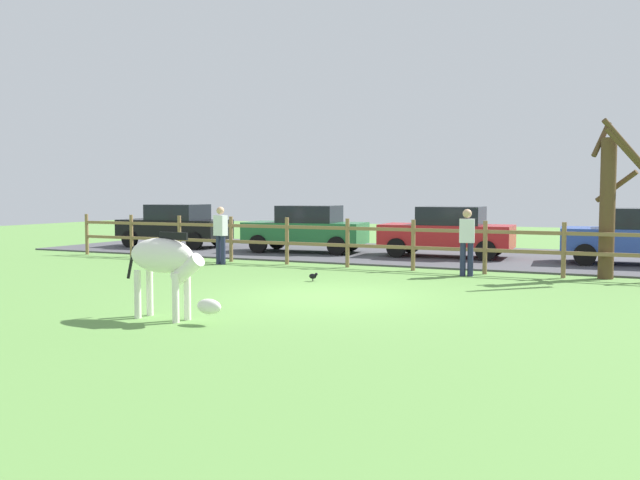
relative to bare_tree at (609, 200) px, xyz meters
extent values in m
plane|color=#5B8C42|center=(-4.85, -5.27, -1.85)|extent=(60.00, 60.00, 0.00)
cube|color=#47474C|center=(-4.85, 4.03, -1.83)|extent=(28.00, 7.40, 0.05)
cylinder|color=olive|center=(-15.85, -0.27, -1.19)|extent=(0.11, 0.11, 1.34)
cylinder|color=olive|center=(-13.99, -0.27, -1.19)|extent=(0.11, 0.11, 1.34)
cylinder|color=olive|center=(-12.13, -0.27, -1.19)|extent=(0.11, 0.11, 1.34)
cylinder|color=olive|center=(-10.26, -0.27, -1.19)|extent=(0.11, 0.11, 1.34)
cylinder|color=olive|center=(-8.40, -0.27, -1.19)|extent=(0.11, 0.11, 1.34)
cylinder|color=olive|center=(-6.54, -0.27, -1.19)|extent=(0.11, 0.11, 1.34)
cylinder|color=olive|center=(-4.68, -0.27, -1.19)|extent=(0.11, 0.11, 1.34)
cylinder|color=olive|center=(-2.82, -0.27, -1.19)|extent=(0.11, 0.11, 1.34)
cylinder|color=olive|center=(-0.95, -0.27, -1.19)|extent=(0.11, 0.11, 1.34)
cube|color=olive|center=(-5.61, -0.27, -1.25)|extent=(20.48, 0.06, 0.09)
cube|color=olive|center=(-5.61, -0.27, -0.79)|extent=(20.48, 0.06, 0.09)
cylinder|color=#513A23|center=(-0.03, 0.02, -0.19)|extent=(0.35, 0.35, 3.32)
cylinder|color=#513A23|center=(0.30, -0.41, 1.29)|extent=(1.00, 0.82, 1.13)
cylinder|color=#513A23|center=(-0.21, 0.17, 1.44)|extent=(0.46, 0.52, 0.86)
cylinder|color=#513A23|center=(0.14, 0.45, 0.33)|extent=(0.98, 0.48, 0.78)
cylinder|color=#513A23|center=(0.30, -0.37, 1.19)|extent=(0.91, 0.81, 0.98)
ellipsoid|color=white|center=(-6.28, -8.63, -0.82)|extent=(1.27, 0.57, 0.56)
cylinder|color=white|center=(-5.87, -8.52, -1.46)|extent=(0.11, 0.11, 0.78)
cylinder|color=white|center=(-5.89, -8.80, -1.46)|extent=(0.11, 0.11, 0.78)
cylinder|color=white|center=(-6.67, -8.46, -1.46)|extent=(0.11, 0.11, 0.78)
cylinder|color=white|center=(-6.69, -8.74, -1.46)|extent=(0.11, 0.11, 0.78)
cylinder|color=white|center=(-5.76, -8.67, -1.01)|extent=(0.60, 0.28, 0.51)
ellipsoid|color=white|center=(-5.34, -8.70, -1.57)|extent=(0.45, 0.23, 0.24)
cube|color=black|center=(-6.03, -8.65, -0.50)|extent=(0.56, 0.08, 0.12)
cylinder|color=black|center=(-6.95, -8.58, -0.97)|extent=(0.19, 0.06, 0.54)
cylinder|color=black|center=(-6.11, -3.34, -1.82)|extent=(0.01, 0.01, 0.06)
cylinder|color=black|center=(-6.11, -3.38, -1.82)|extent=(0.01, 0.01, 0.06)
ellipsoid|color=black|center=(-6.11, -3.36, -1.73)|extent=(0.18, 0.10, 0.12)
sphere|color=black|center=(-6.02, -3.36, -1.68)|extent=(0.07, 0.07, 0.07)
cube|color=#2D4CAD|center=(0.61, 3.37, -1.15)|extent=(4.14, 2.05, 0.70)
cylinder|color=black|center=(-0.65, 2.40, -1.50)|extent=(0.61, 0.23, 0.60)
cylinder|color=black|center=(-0.81, 4.09, -1.50)|extent=(0.61, 0.23, 0.60)
cube|color=#236B38|center=(-9.47, 3.09, -1.15)|extent=(4.17, 2.16, 0.70)
cube|color=black|center=(-9.32, 3.11, -0.52)|extent=(2.07, 1.78, 0.56)
cylinder|color=black|center=(-10.71, 2.08, -1.50)|extent=(0.62, 0.25, 0.60)
cylinder|color=black|center=(-10.91, 3.77, -1.50)|extent=(0.62, 0.25, 0.60)
cylinder|color=black|center=(-8.03, 2.41, -1.50)|extent=(0.62, 0.25, 0.60)
cylinder|color=black|center=(-8.23, 4.09, -1.50)|extent=(0.62, 0.25, 0.60)
cube|color=red|center=(-4.75, 3.40, -1.15)|extent=(4.06, 1.86, 0.70)
cube|color=black|center=(-4.60, 3.40, -0.52)|extent=(1.96, 1.64, 0.56)
cylinder|color=black|center=(-6.07, 2.49, -1.50)|extent=(0.61, 0.20, 0.60)
cylinder|color=black|center=(-6.13, 4.19, -1.50)|extent=(0.61, 0.20, 0.60)
cylinder|color=black|center=(-3.37, 2.60, -1.50)|extent=(0.61, 0.20, 0.60)
cylinder|color=black|center=(-3.43, 4.30, -1.50)|extent=(0.61, 0.20, 0.60)
cube|color=black|center=(-14.82, 3.07, -1.15)|extent=(4.11, 1.98, 0.70)
cube|color=black|center=(-14.67, 3.08, -0.52)|extent=(2.01, 1.70, 0.56)
cylinder|color=black|center=(-16.11, 2.13, -1.50)|extent=(0.61, 0.22, 0.60)
cylinder|color=black|center=(-16.23, 3.82, -1.50)|extent=(0.61, 0.22, 0.60)
cylinder|color=black|center=(-13.41, 2.32, -1.50)|extent=(0.61, 0.22, 0.60)
cylinder|color=black|center=(-13.53, 4.01, -1.50)|extent=(0.61, 0.22, 0.60)
cylinder|color=#232847|center=(-3.22, -0.90, -1.44)|extent=(0.14, 0.14, 0.82)
cylinder|color=#232847|center=(-3.05, -0.86, -1.44)|extent=(0.14, 0.14, 0.82)
cube|color=silver|center=(-3.14, -0.88, -0.74)|extent=(0.39, 0.28, 0.58)
sphere|color=tan|center=(-3.14, -0.88, -0.32)|extent=(0.22, 0.22, 0.22)
cylinder|color=#232847|center=(-10.20, -1.05, -1.44)|extent=(0.14, 0.14, 0.82)
cylinder|color=#232847|center=(-10.02, -1.09, -1.44)|extent=(0.14, 0.14, 0.82)
cube|color=silver|center=(-10.11, -1.07, -0.74)|extent=(0.40, 0.29, 0.58)
sphere|color=tan|center=(-10.11, -1.07, -0.32)|extent=(0.22, 0.22, 0.22)
camera|label=1|loc=(0.64, -17.49, 0.18)|focal=38.54mm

